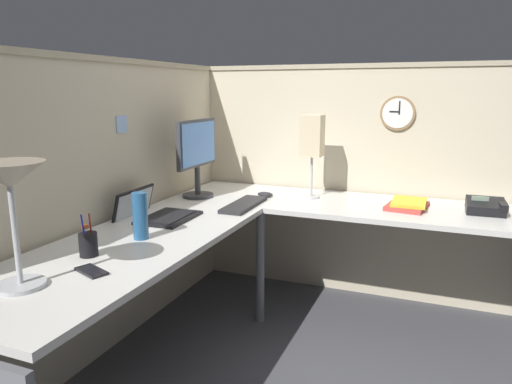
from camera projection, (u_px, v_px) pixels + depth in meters
name	position (u px, v px, depth m)	size (l,w,h in m)	color
ground_plane	(276.00, 338.00, 2.76)	(6.80, 6.80, 0.00)	#47474C
cubicle_wall_back	(104.00, 206.00, 2.57)	(2.57, 0.12, 1.58)	beige
cubicle_wall_right	(355.00, 181.00, 3.28)	(0.12, 2.37, 1.58)	beige
desk	(276.00, 242.00, 2.47)	(2.35, 2.15, 0.73)	silver
monitor	(197.00, 152.00, 3.02)	(0.46, 0.20, 0.50)	#38383D
laptop	(153.00, 213.00, 2.58)	(0.35, 0.39, 0.22)	black
keyboard	(244.00, 205.00, 2.82)	(0.43, 0.14, 0.02)	#232326
computer_mouse	(265.00, 194.00, 3.07)	(0.06, 0.10, 0.03)	#232326
desk_lamp_dome	(10.00, 186.00, 1.59)	(0.24, 0.24, 0.44)	#B7BABF
pen_cup	(88.00, 244.00, 1.97)	(0.08, 0.08, 0.18)	black
cell_phone	(91.00, 271.00, 1.80)	(0.07, 0.14, 0.01)	black
thermos_flask	(140.00, 216.00, 2.19)	(0.07, 0.07, 0.22)	#26598C
office_phone	(487.00, 207.00, 2.66)	(0.20, 0.21, 0.11)	black
book_stack	(408.00, 204.00, 2.79)	(0.31, 0.25, 0.04)	#BF3F38
desk_lamp_paper	(312.00, 138.00, 2.98)	(0.13, 0.13, 0.53)	#B7BABF
wall_clock	(398.00, 113.00, 3.04)	(0.04, 0.22, 0.22)	olive
pinned_note_middle	(122.00, 124.00, 2.58)	(0.09, 0.00, 0.09)	#99B7E5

